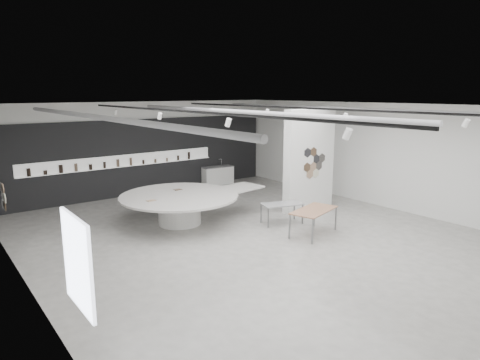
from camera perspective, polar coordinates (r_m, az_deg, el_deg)
room at (r=12.24m, az=1.03°, el=1.73°), size 12.02×14.02×3.82m
back_wall_display at (r=18.21m, az=-12.65°, el=3.04°), size 11.80×0.27×3.10m
partition_column at (r=15.42m, az=9.23°, el=2.61°), size 2.20×0.38×3.60m
display_island at (r=13.91m, az=-7.77°, el=-3.26°), size 5.18×4.25×0.97m
sample_table_wood at (r=12.88m, az=9.82°, el=-4.16°), size 1.80×1.24×0.77m
sample_table_stone at (r=13.85m, az=5.61°, el=-3.38°), size 1.42×0.99×0.66m
kitchen_counter at (r=19.73m, az=-2.98°, el=0.63°), size 1.50×0.72×1.14m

